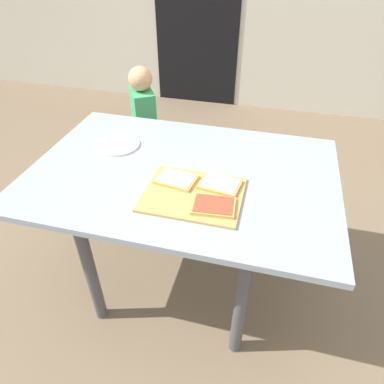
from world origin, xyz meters
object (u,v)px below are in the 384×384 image
at_px(dining_table, 182,187).
at_px(cutting_board, 193,194).
at_px(child_left, 144,124).
at_px(pizza_slice_near_right, 213,206).
at_px(pizza_slice_far_left, 175,179).
at_px(pizza_slice_far_right, 220,184).
at_px(plate_white_left, 118,145).

bearing_deg(dining_table, cutting_board, -59.89).
bearing_deg(child_left, pizza_slice_near_right, -55.84).
relative_size(pizza_slice_far_left, child_left, 0.20).
bearing_deg(child_left, cutting_board, -58.08).
bearing_deg(cutting_board, child_left, 121.92).
relative_size(dining_table, pizza_slice_far_left, 7.55).
xyz_separation_m(pizza_slice_far_right, child_left, (-0.71, 0.90, -0.24)).
distance_m(pizza_slice_near_right, plate_white_left, 0.69).
xyz_separation_m(pizza_slice_far_left, pizza_slice_far_right, (0.20, 0.01, 0.00)).
relative_size(pizza_slice_near_right, pizza_slice_far_left, 0.97).
height_order(pizza_slice_far_left, pizza_slice_far_right, same).
bearing_deg(cutting_board, pizza_slice_far_left, 145.15).
height_order(dining_table, cutting_board, cutting_board).
bearing_deg(plate_white_left, pizza_slice_near_right, -32.69).
relative_size(dining_table, cutting_board, 3.44).
bearing_deg(cutting_board, pizza_slice_far_right, 39.13).
bearing_deg(dining_table, child_left, 122.27).
relative_size(pizza_slice_near_right, child_left, 0.19).
xyz_separation_m(cutting_board, child_left, (-0.61, 0.98, -0.23)).
relative_size(pizza_slice_far_left, pizza_slice_far_right, 1.00).
bearing_deg(pizza_slice_far_left, child_left, 119.31).
relative_size(dining_table, pizza_slice_near_right, 7.78).
bearing_deg(pizza_slice_near_right, child_left, 124.16).
xyz_separation_m(pizza_slice_near_right, plate_white_left, (-0.58, 0.37, -0.02)).
xyz_separation_m(cutting_board, pizza_slice_far_left, (-0.10, 0.07, 0.01)).
height_order(cutting_board, pizza_slice_far_left, pizza_slice_far_left).
xyz_separation_m(pizza_slice_far_left, plate_white_left, (-0.38, 0.23, -0.02)).
distance_m(pizza_slice_far_left, child_left, 1.07).
xyz_separation_m(pizza_slice_far_right, plate_white_left, (-0.58, 0.22, -0.02)).
bearing_deg(plate_white_left, dining_table, -20.16).
bearing_deg(pizza_slice_far_left, pizza_slice_far_right, 3.15).
bearing_deg(pizza_slice_far_right, plate_white_left, 158.74).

